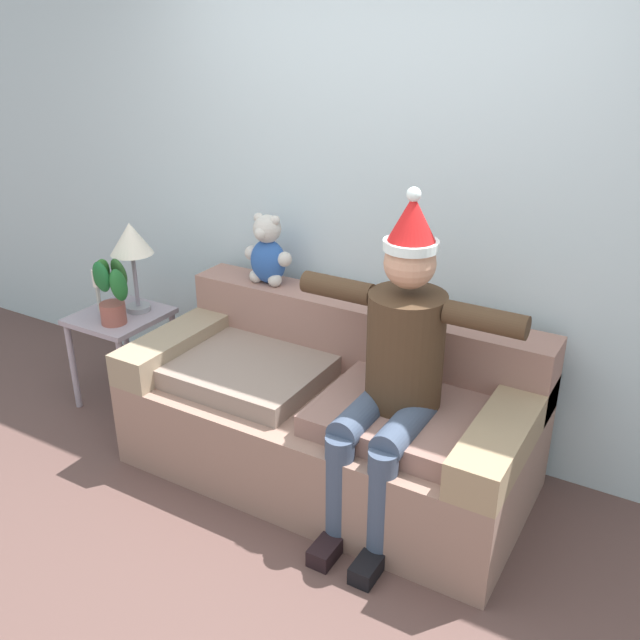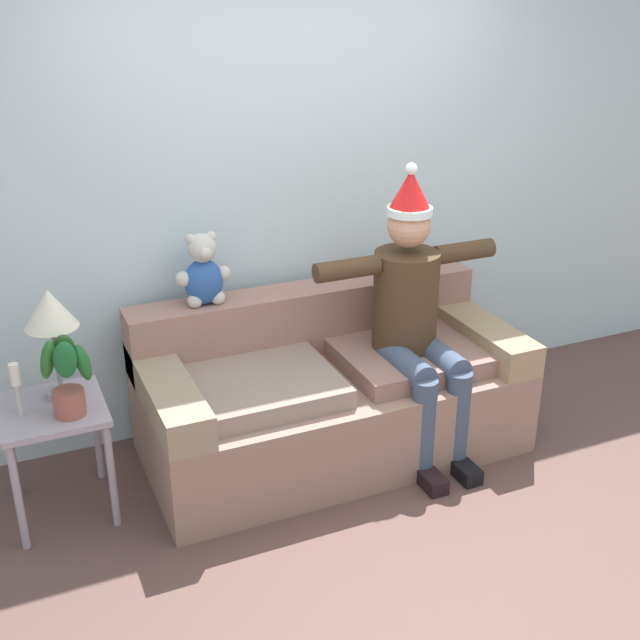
# 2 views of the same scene
# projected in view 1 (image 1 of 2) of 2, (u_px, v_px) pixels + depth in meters

# --- Properties ---
(ground_plane) EXTENTS (10.00, 10.00, 0.00)m
(ground_plane) POSITION_uv_depth(u_px,v_px,m) (210.00, 595.00, 2.84)
(ground_plane) COLOR brown
(back_wall) EXTENTS (7.00, 0.10, 2.70)m
(back_wall) POSITION_uv_depth(u_px,v_px,m) (388.00, 188.00, 3.51)
(back_wall) COLOR silver
(back_wall) RESTS_ON ground_plane
(couch) EXTENTS (1.97, 0.94, 0.82)m
(couch) POSITION_uv_depth(u_px,v_px,m) (332.00, 413.00, 3.49)
(couch) COLOR #947061
(couch) RESTS_ON ground_plane
(person_seated) EXTENTS (1.02, 0.77, 1.53)m
(person_seated) POSITION_uv_depth(u_px,v_px,m) (396.00, 365.00, 2.99)
(person_seated) COLOR #45301F
(person_seated) RESTS_ON ground_plane
(teddy_bear) EXTENTS (0.29, 0.17, 0.38)m
(teddy_bear) POSITION_uv_depth(u_px,v_px,m) (268.00, 253.00, 3.72)
(teddy_bear) COLOR #2B55A4
(teddy_bear) RESTS_ON couch
(side_table) EXTENTS (0.47, 0.49, 0.57)m
(side_table) POSITION_uv_depth(u_px,v_px,m) (121.00, 329.00, 4.06)
(side_table) COLOR #A193A1
(side_table) RESTS_ON ground_plane
(table_lamp) EXTENTS (0.24, 0.24, 0.53)m
(table_lamp) POSITION_uv_depth(u_px,v_px,m) (131.00, 243.00, 3.90)
(table_lamp) COLOR #92939A
(table_lamp) RESTS_ON side_table
(potted_plant) EXTENTS (0.25, 0.23, 0.39)m
(potted_plant) POSITION_uv_depth(u_px,v_px,m) (111.00, 290.00, 3.82)
(potted_plant) COLOR #9A5246
(potted_plant) RESTS_ON side_table
(candle_tall) EXTENTS (0.04, 0.04, 0.25)m
(candle_tall) POSITION_uv_depth(u_px,v_px,m) (97.00, 284.00, 4.00)
(candle_tall) COLOR beige
(candle_tall) RESTS_ON side_table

